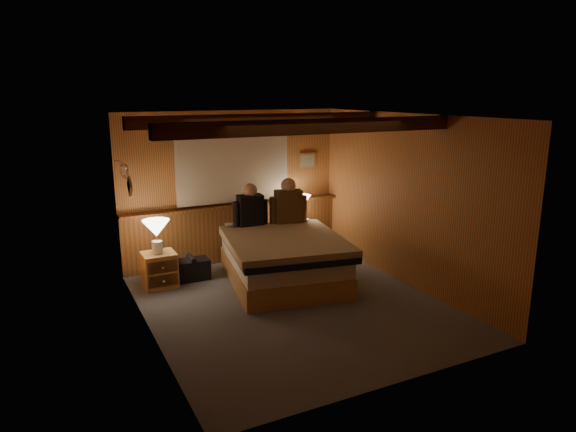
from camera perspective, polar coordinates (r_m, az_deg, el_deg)
floor at (r=6.74m, az=0.43°, el=-9.76°), size 4.20×4.20×0.00m
ceiling at (r=6.20m, az=0.47°, el=11.07°), size 4.20×4.20×0.00m
wall_back at (r=8.25m, az=-6.19°, el=3.23°), size 3.60×0.00×3.60m
wall_left at (r=5.80m, az=-15.62°, el=-1.64°), size 0.00×4.20×4.20m
wall_right at (r=7.34m, az=13.08°, el=1.66°), size 0.00×4.20×4.20m
wall_front at (r=4.66m, az=12.28°, el=-5.16°), size 3.60×0.00×3.60m
wainscot at (r=8.35m, az=-5.91°, el=-1.67°), size 3.60×0.23×0.94m
curtain_window at (r=8.13m, az=-6.07°, el=5.38°), size 2.18×0.09×1.11m
ceiling_beams at (r=6.33m, az=-0.16°, el=10.31°), size 3.60×1.65×0.16m
coat_rail at (r=7.25m, az=-17.68°, el=4.98°), size 0.05×0.55×0.24m
framed_print at (r=8.73m, az=2.18°, el=6.20°), size 0.30×0.04×0.25m
bed at (r=7.39m, az=-0.58°, el=-4.67°), size 1.86×2.25×0.69m
nightstand_left at (r=7.46m, az=-14.07°, el=-5.82°), size 0.45×0.41×0.49m
nightstand_right at (r=8.56m, az=1.40°, el=-2.62°), size 0.53×0.48×0.56m
lamp_left at (r=7.25m, az=-14.43°, el=-1.55°), size 0.37×0.37×0.48m
lamp_right at (r=8.40m, az=1.32°, el=1.38°), size 0.36×0.36×0.47m
person_left at (r=7.84m, az=-4.21°, el=0.89°), size 0.56×0.24×0.68m
person_right at (r=7.98m, az=0.03°, el=1.33°), size 0.59×0.31×0.73m
duffel_bag at (r=7.66m, az=-10.64°, el=-5.81°), size 0.50×0.31×0.36m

